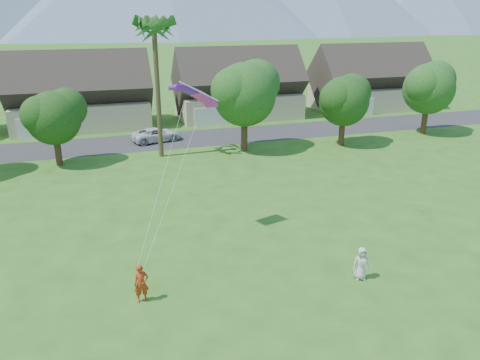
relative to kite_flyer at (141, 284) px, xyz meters
name	(u,v)px	position (x,y,z in m)	size (l,w,h in m)	color
ground	(313,349)	(6.22, -5.39, -0.95)	(500.00, 500.00, 0.00)	#2D6019
street	(173,140)	(6.22, 28.61, -0.94)	(90.00, 7.00, 0.01)	#2D2D30
kite_flyer	(141,284)	(0.00, 0.00, 0.00)	(0.69, 0.45, 1.89)	#A93113
watcher	(361,263)	(10.80, -1.27, -0.07)	(0.85, 0.56, 1.75)	silver
parked_car	(156,135)	(4.50, 28.61, -0.23)	(2.37, 5.14, 1.43)	silver
houses_row	(163,94)	(6.71, 37.60, 2.50)	(72.75, 8.19, 8.86)	beige
tree_row	(169,105)	(5.07, 22.53, 3.94)	(62.27, 6.67, 8.45)	#47301C
fan_palm	(154,24)	(4.22, 23.11, 10.85)	(3.00, 3.00, 13.80)	#4C3D26
parafoil_kite	(195,93)	(4.17, 6.60, 7.59)	(2.92, 1.27, 0.50)	#6916A8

